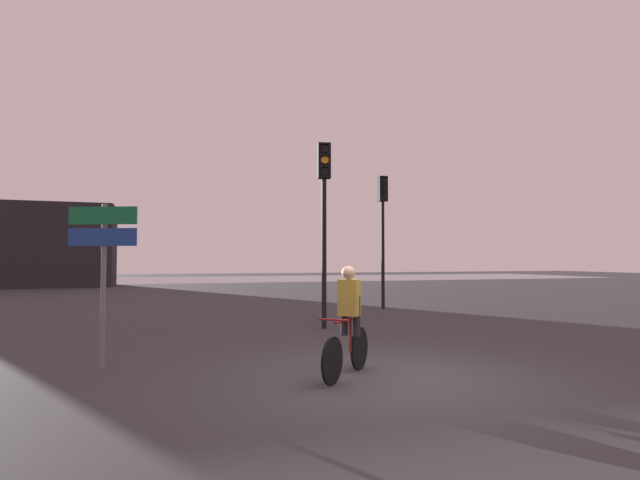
{
  "coord_description": "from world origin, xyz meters",
  "views": [
    {
      "loc": [
        -3.23,
        -6.53,
        1.7
      ],
      "look_at": [
        0.5,
        5.0,
        2.2
      ],
      "focal_mm": 28.0,
      "sensor_mm": 36.0,
      "label": 1
    }
  ],
  "objects_px": {
    "traffic_light_far_right": "(383,217)",
    "cyclist": "(348,320)",
    "distant_building": "(15,245)",
    "direction_sign_post": "(103,255)",
    "traffic_light_center": "(324,200)"
  },
  "relations": [
    {
      "from": "traffic_light_far_right",
      "to": "cyclist",
      "type": "distance_m",
      "value": 10.73
    },
    {
      "from": "distant_building",
      "to": "cyclist",
      "type": "xyz_separation_m",
      "value": [
        11.42,
        -29.24,
        -1.86
      ]
    },
    {
      "from": "traffic_light_center",
      "to": "cyclist",
      "type": "distance_m",
      "value": 5.7
    },
    {
      "from": "distant_building",
      "to": "traffic_light_center",
      "type": "bearing_deg",
      "value": -62.34
    },
    {
      "from": "traffic_light_far_right",
      "to": "cyclist",
      "type": "height_order",
      "value": "traffic_light_far_right"
    },
    {
      "from": "traffic_light_far_right",
      "to": "direction_sign_post",
      "type": "height_order",
      "value": "traffic_light_far_right"
    },
    {
      "from": "traffic_light_center",
      "to": "direction_sign_post",
      "type": "distance_m",
      "value": 6.05
    },
    {
      "from": "traffic_light_center",
      "to": "direction_sign_post",
      "type": "xyz_separation_m",
      "value": [
        -4.8,
        -3.39,
        -1.45
      ]
    },
    {
      "from": "distant_building",
      "to": "traffic_light_far_right",
      "type": "bearing_deg",
      "value": -50.79
    },
    {
      "from": "traffic_light_far_right",
      "to": "cyclist",
      "type": "relative_size",
      "value": 2.91
    },
    {
      "from": "direction_sign_post",
      "to": "traffic_light_far_right",
      "type": "bearing_deg",
      "value": -116.7
    },
    {
      "from": "cyclist",
      "to": "traffic_light_far_right",
      "type": "bearing_deg",
      "value": -74.86
    },
    {
      "from": "distant_building",
      "to": "direction_sign_post",
      "type": "bearing_deg",
      "value": -74.03
    },
    {
      "from": "distant_building",
      "to": "cyclist",
      "type": "relative_size",
      "value": 7.3
    },
    {
      "from": "distant_building",
      "to": "traffic_light_far_right",
      "type": "distance_m",
      "value": 25.83
    }
  ]
}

